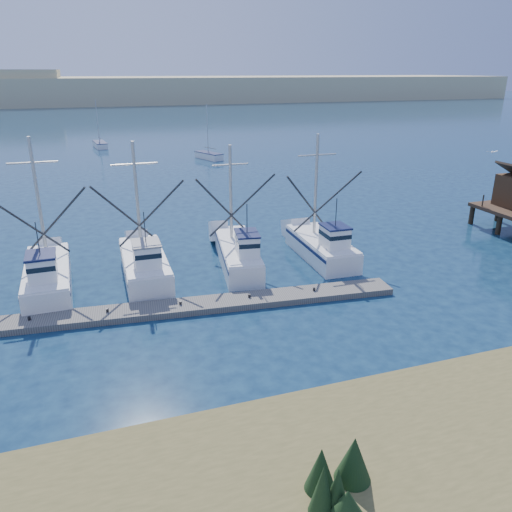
# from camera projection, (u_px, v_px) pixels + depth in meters

# --- Properties ---
(ground) EXTENTS (500.00, 500.00, 0.00)m
(ground) POSITION_uv_depth(u_px,v_px,m) (379.00, 338.00, 25.47)
(ground) COLOR #0D213A
(ground) RESTS_ON ground
(floating_dock) EXTENTS (27.57, 4.27, 0.37)m
(floating_dock) POSITION_uv_depth(u_px,v_px,m) (163.00, 309.00, 28.10)
(floating_dock) COLOR #68645D
(floating_dock) RESTS_ON ground
(dune_ridge) EXTENTS (360.00, 60.00, 10.00)m
(dune_ridge) POSITION_uv_depth(u_px,v_px,m) (112.00, 90.00, 210.09)
(dune_ridge) COLOR tan
(dune_ridge) RESTS_ON ground
(trawler_fleet) EXTENTS (26.87, 8.89, 9.19)m
(trawler_fleet) POSITION_uv_depth(u_px,v_px,m) (154.00, 265.00, 32.30)
(trawler_fleet) COLOR white
(trawler_fleet) RESTS_ON ground
(sailboat_near) EXTENTS (3.51, 5.51, 8.10)m
(sailboat_near) POSITION_uv_depth(u_px,v_px,m) (209.00, 156.00, 76.39)
(sailboat_near) COLOR white
(sailboat_near) RESTS_ON ground
(sailboat_far) EXTENTS (2.43, 6.02, 8.10)m
(sailboat_far) POSITION_uv_depth(u_px,v_px,m) (100.00, 145.00, 87.67)
(sailboat_far) COLOR white
(sailboat_far) RESTS_ON ground
(flying_gull) EXTENTS (0.93, 0.17, 0.17)m
(flying_gull) POSITION_uv_depth(u_px,v_px,m) (492.00, 152.00, 36.68)
(flying_gull) COLOR white
(flying_gull) RESTS_ON ground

